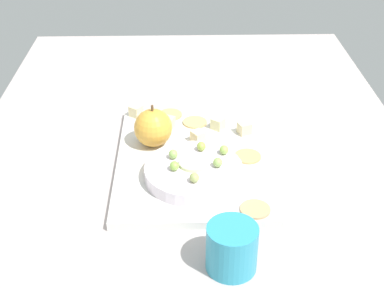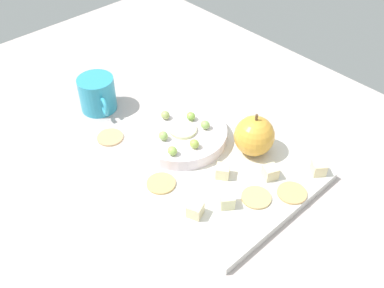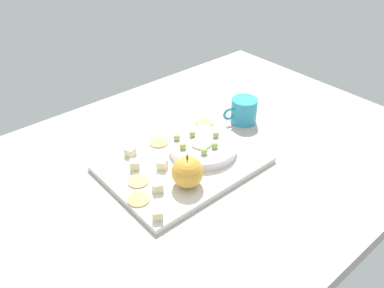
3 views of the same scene
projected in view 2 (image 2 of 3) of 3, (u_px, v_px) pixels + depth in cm
name	position (u px, v px, depth cm)	size (l,w,h in cm)	color
table	(207.00, 172.00, 87.28)	(141.62, 91.80, 4.40)	#B7A9A6
platter	(207.00, 158.00, 85.75)	(39.62, 29.57, 1.60)	silver
serving_dish	(180.00, 135.00, 87.78)	(18.19, 18.19, 2.48)	white
apple_whole	(254.00, 136.00, 83.59)	(7.73, 7.73, 7.73)	gold
apple_stem	(257.00, 117.00, 80.59)	(0.50, 0.50, 1.20)	brown
cheese_cube_0	(227.00, 200.00, 75.30)	(2.41, 2.41, 2.41)	beige
cheese_cube_1	(223.00, 171.00, 80.41)	(2.41, 2.41, 2.41)	beige
cheese_cube_2	(319.00, 168.00, 80.98)	(2.41, 2.41, 2.41)	beige
cheese_cube_3	(270.00, 172.00, 80.24)	(2.41, 2.41, 2.41)	beige
cheese_cube_4	(195.00, 210.00, 73.77)	(2.41, 2.41, 2.41)	beige
cracker_0	(256.00, 198.00, 77.10)	(5.24, 5.24, 0.40)	tan
cracker_1	(110.00, 137.00, 88.82)	(5.24, 5.24, 0.40)	tan
cracker_2	(292.00, 193.00, 77.88)	(5.24, 5.24, 0.40)	tan
cracker_3	(161.00, 183.00, 79.57)	(5.24, 5.24, 0.40)	tan
grape_0	(194.00, 144.00, 82.69)	(1.91, 1.72, 1.74)	#9BB44A
grape_1	(205.00, 125.00, 86.81)	(1.91, 1.72, 1.73)	#93BB5E
grape_2	(163.00, 136.00, 84.35)	(1.91, 1.72, 1.77)	#96B95F
grape_3	(172.00, 151.00, 81.28)	(1.91, 1.72, 1.73)	#9BC358
grape_4	(164.00, 116.00, 88.91)	(1.91, 1.72, 1.71)	#9FAF60
grape_5	(191.00, 116.00, 88.81)	(1.91, 1.72, 1.72)	#8EBD4D
apple_slice_0	(182.00, 131.00, 86.40)	(5.38, 5.38, 0.60)	beige
cup	(97.00, 94.00, 96.27)	(10.85, 7.85, 7.65)	teal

